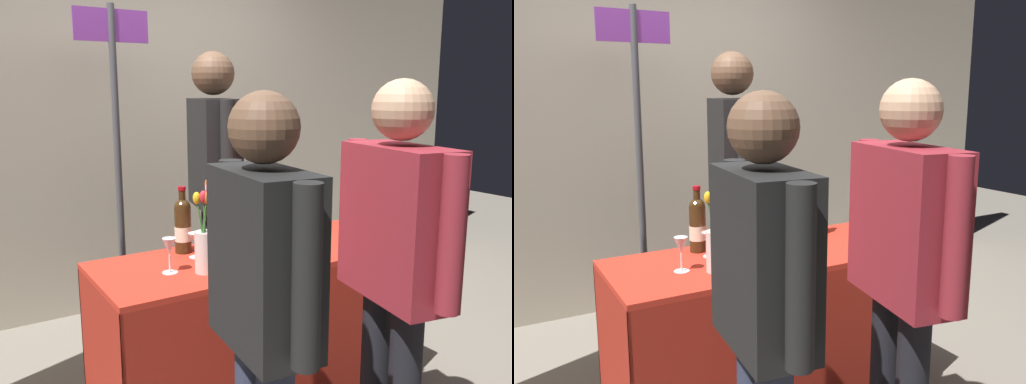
{
  "view_description": "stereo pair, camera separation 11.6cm",
  "coord_description": "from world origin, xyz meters",
  "views": [
    {
      "loc": [
        -1.31,
        -2.1,
        1.56
      ],
      "look_at": [
        0.0,
        0.0,
        1.09
      ],
      "focal_mm": 37.55,
      "sensor_mm": 36.0,
      "label": 1
    },
    {
      "loc": [
        -1.22,
        -2.16,
        1.56
      ],
      "look_at": [
        0.0,
        0.0,
        1.09
      ],
      "focal_mm": 37.55,
      "sensor_mm": 36.0,
      "label": 2
    }
  ],
  "objects": [
    {
      "name": "featured_wine_bottle",
      "position": [
        0.37,
        0.17,
        0.93
      ],
      "size": [
        0.08,
        0.08,
        0.31
      ],
      "color": "#192333",
      "rests_on": "tasting_table"
    },
    {
      "name": "booth_signpost",
      "position": [
        -0.3,
        1.13,
        1.26
      ],
      "size": [
        0.45,
        0.04,
        2.07
      ],
      "color": "#47474C",
      "rests_on": "ground_plane"
    },
    {
      "name": "display_bottle_0",
      "position": [
        -0.29,
        0.2,
        0.93
      ],
      "size": [
        0.08,
        0.08,
        0.32
      ],
      "color": "#38230F",
      "rests_on": "tasting_table"
    },
    {
      "name": "taster_foreground_right",
      "position": [
        0.14,
        -0.76,
        0.97
      ],
      "size": [
        0.29,
        0.63,
        1.61
      ],
      "rotation": [
        0.0,
        0.0,
        1.39
      ],
      "color": "black",
      "rests_on": "ground_plane"
    },
    {
      "name": "wine_glass_near_vendor",
      "position": [
        0.13,
        0.07,
        0.89
      ],
      "size": [
        0.07,
        0.07,
        0.13
      ],
      "color": "silver",
      "rests_on": "tasting_table"
    },
    {
      "name": "back_partition",
      "position": [
        0.0,
        1.65,
        1.41
      ],
      "size": [
        6.34,
        0.12,
        2.81
      ],
      "primitive_type": "cube",
      "color": "#B2A893",
      "rests_on": "ground_plane"
    },
    {
      "name": "display_bottle_2",
      "position": [
        0.52,
        -0.15,
        0.92
      ],
      "size": [
        0.07,
        0.07,
        0.3
      ],
      "color": "#38230F",
      "rests_on": "tasting_table"
    },
    {
      "name": "flower_vase",
      "position": [
        -0.33,
        -0.12,
        0.93
      ],
      "size": [
        0.09,
        0.1,
        0.41
      ],
      "color": "silver",
      "rests_on": "tasting_table"
    },
    {
      "name": "wine_glass_mid",
      "position": [
        -0.46,
        -0.04,
        0.9
      ],
      "size": [
        0.07,
        0.07,
        0.15
      ],
      "color": "silver",
      "rests_on": "tasting_table"
    },
    {
      "name": "display_bottle_1",
      "position": [
        0.65,
        0.01,
        0.93
      ],
      "size": [
        0.08,
        0.08,
        0.32
      ],
      "color": "#38230F",
      "rests_on": "tasting_table"
    },
    {
      "name": "tasting_table",
      "position": [
        0.0,
        0.0,
        0.53
      ],
      "size": [
        1.54,
        0.6,
        0.79
      ],
      "color": "red",
      "rests_on": "ground_plane"
    },
    {
      "name": "display_bottle_3",
      "position": [
        -0.15,
        0.01,
        0.94
      ],
      "size": [
        0.07,
        0.07,
        0.35
      ],
      "color": "#38230F",
      "rests_on": "tasting_table"
    },
    {
      "name": "wine_glass_near_taster",
      "position": [
        -0.27,
        0.09,
        0.88
      ],
      "size": [
        0.08,
        0.08,
        0.12
      ],
      "color": "silver",
      "rests_on": "tasting_table"
    },
    {
      "name": "taster_foreground_left",
      "position": [
        -0.47,
        -0.79,
        0.93
      ],
      "size": [
        0.25,
        0.57,
        1.57
      ],
      "rotation": [
        0.0,
        0.0,
        1.47
      ],
      "color": "#2D3347",
      "rests_on": "ground_plane"
    },
    {
      "name": "vendor_presenter",
      "position": [
        0.12,
        0.65,
        1.08
      ],
      "size": [
        0.3,
        0.61,
        1.78
      ],
      "rotation": [
        0.0,
        0.0,
        -1.77
      ],
      "color": "black",
      "rests_on": "ground_plane"
    }
  ]
}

